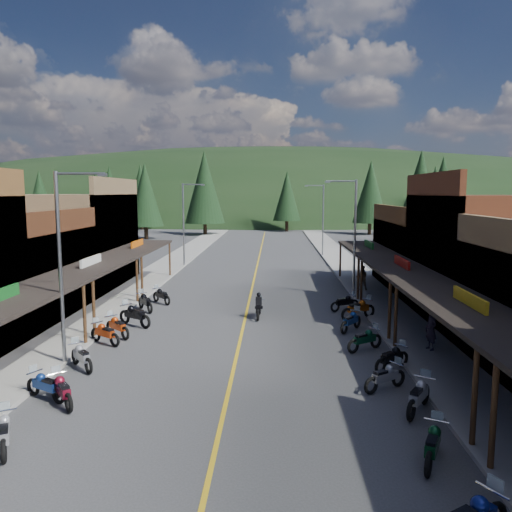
# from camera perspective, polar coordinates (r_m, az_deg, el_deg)

# --- Properties ---
(ground) EXTENTS (220.00, 220.00, 0.00)m
(ground) POSITION_cam_1_polar(r_m,az_deg,el_deg) (26.83, -1.49, -8.19)
(ground) COLOR #38383A
(ground) RESTS_ON ground
(centerline) EXTENTS (0.15, 90.00, 0.01)m
(centerline) POSITION_cam_1_polar(r_m,az_deg,el_deg) (46.39, 0.03, -1.57)
(centerline) COLOR gold
(centerline) RESTS_ON ground
(sidewalk_west) EXTENTS (3.40, 94.00, 0.15)m
(sidewalk_west) POSITION_cam_1_polar(r_m,az_deg,el_deg) (47.49, -10.53, -1.41)
(sidewalk_west) COLOR gray
(sidewalk_west) RESTS_ON ground
(sidewalk_east) EXTENTS (3.40, 94.00, 0.15)m
(sidewalk_east) POSITION_cam_1_polar(r_m,az_deg,el_deg) (46.89, 10.72, -1.52)
(sidewalk_east) COLOR gray
(sidewalk_east) RESTS_ON ground
(shop_west_2) EXTENTS (10.90, 9.00, 6.20)m
(shop_west_2) POSITION_cam_1_polar(r_m,az_deg,el_deg) (31.85, -26.85, -1.85)
(shop_west_2) COLOR #3F2111
(shop_west_2) RESTS_ON ground
(shop_west_3) EXTENTS (10.90, 10.20, 8.20)m
(shop_west_3) POSITION_cam_1_polar(r_m,az_deg,el_deg) (40.34, -20.41, 1.66)
(shop_west_3) COLOR brown
(shop_west_3) RESTS_ON ground
(shop_east_2) EXTENTS (10.90, 9.00, 8.20)m
(shop_east_2) POSITION_cam_1_polar(r_m,az_deg,el_deg) (30.30, 25.71, -0.33)
(shop_east_2) COLOR #562B19
(shop_east_2) RESTS_ON ground
(shop_east_3) EXTENTS (10.90, 10.20, 6.20)m
(shop_east_3) POSITION_cam_1_polar(r_m,az_deg,el_deg) (39.32, 20.01, 0.09)
(shop_east_3) COLOR #4C2D16
(shop_east_3) RESTS_ON ground
(streetlight_0) EXTENTS (2.16, 0.18, 8.00)m
(streetlight_0) POSITION_cam_1_polar(r_m,az_deg,el_deg) (21.75, -21.17, -0.33)
(streetlight_0) COLOR gray
(streetlight_0) RESTS_ON ground
(streetlight_1) EXTENTS (2.16, 0.18, 8.00)m
(streetlight_1) POSITION_cam_1_polar(r_m,az_deg,el_deg) (48.64, -8.12, 4.04)
(streetlight_1) COLOR gray
(streetlight_1) RESTS_ON ground
(streetlight_2) EXTENTS (2.16, 0.18, 8.00)m
(streetlight_2) POSITION_cam_1_polar(r_m,az_deg,el_deg) (34.33, 11.00, 2.65)
(streetlight_2) COLOR gray
(streetlight_2) RESTS_ON ground
(streetlight_3) EXTENTS (2.16, 0.18, 8.00)m
(streetlight_3) POSITION_cam_1_polar(r_m,az_deg,el_deg) (56.13, 7.52, 4.48)
(streetlight_3) COLOR gray
(streetlight_3) RESTS_ON ground
(ridge_hill) EXTENTS (310.00, 140.00, 60.00)m
(ridge_hill) POSITION_cam_1_polar(r_m,az_deg,el_deg) (160.97, 1.47, 4.75)
(ridge_hill) COLOR black
(ridge_hill) RESTS_ON ground
(pine_0) EXTENTS (5.04, 5.04, 11.00)m
(pine_0) POSITION_cam_1_polar(r_m,az_deg,el_deg) (97.17, -23.46, 6.30)
(pine_0) COLOR black
(pine_0) RESTS_ON ground
(pine_1) EXTENTS (5.88, 5.88, 12.50)m
(pine_1) POSITION_cam_1_polar(r_m,az_deg,el_deg) (99.17, -13.03, 7.16)
(pine_1) COLOR black
(pine_1) RESTS_ON ground
(pine_2) EXTENTS (6.72, 6.72, 14.00)m
(pine_2) POSITION_cam_1_polar(r_m,az_deg,el_deg) (84.61, -5.90, 7.82)
(pine_2) COLOR black
(pine_2) RESTS_ON ground
(pine_3) EXTENTS (5.04, 5.04, 11.00)m
(pine_3) POSITION_cam_1_polar(r_m,az_deg,el_deg) (91.84, 3.56, 6.86)
(pine_3) COLOR black
(pine_3) RESTS_ON ground
(pine_4) EXTENTS (5.88, 5.88, 12.50)m
(pine_4) POSITION_cam_1_polar(r_m,az_deg,el_deg) (87.36, 12.96, 7.17)
(pine_4) COLOR black
(pine_4) RESTS_ON ground
(pine_5) EXTENTS (6.72, 6.72, 14.00)m
(pine_5) POSITION_cam_1_polar(r_m,az_deg,el_deg) (103.03, 20.54, 7.30)
(pine_5) COLOR black
(pine_5) RESTS_ON ground
(pine_7) EXTENTS (5.88, 5.88, 12.50)m
(pine_7) POSITION_cam_1_polar(r_m,az_deg,el_deg) (107.21, -16.36, 7.05)
(pine_7) COLOR black
(pine_7) RESTS_ON ground
(pine_8) EXTENTS (4.48, 4.48, 10.00)m
(pine_8) POSITION_cam_1_polar(r_m,az_deg,el_deg) (69.92, -17.79, 5.98)
(pine_8) COLOR black
(pine_8) RESTS_ON ground
(pine_9) EXTENTS (4.93, 4.93, 10.80)m
(pine_9) POSITION_cam_1_polar(r_m,az_deg,el_deg) (74.27, 19.71, 6.27)
(pine_9) COLOR black
(pine_9) RESTS_ON ground
(pine_10) EXTENTS (5.38, 5.38, 11.60)m
(pine_10) POSITION_cam_1_polar(r_m,az_deg,el_deg) (78.30, -12.55, 6.85)
(pine_10) COLOR black
(pine_10) RESTS_ON ground
(pine_11) EXTENTS (5.82, 5.82, 12.40)m
(pine_11) POSITION_cam_1_polar(r_m,az_deg,el_deg) (66.40, 18.26, 6.96)
(pine_11) COLOR black
(pine_11) RESTS_ON ground
(bike_west_2) EXTENTS (1.48, 2.07, 1.14)m
(bike_west_2) POSITION_cam_1_polar(r_m,az_deg,el_deg) (16.27, -26.84, -17.44)
(bike_west_2) COLOR #A4A3A8
(bike_west_2) RESTS_ON ground
(bike_west_3) EXTENTS (1.79, 2.00, 1.16)m
(bike_west_3) POSITION_cam_1_polar(r_m,az_deg,el_deg) (18.58, -21.29, -13.97)
(bike_west_3) COLOR maroon
(bike_west_3) RESTS_ON ground
(bike_west_4) EXTENTS (2.00, 1.50, 1.10)m
(bike_west_4) POSITION_cam_1_polar(r_m,az_deg,el_deg) (19.26, -22.95, -13.38)
(bike_west_4) COLOR navy
(bike_west_4) RESTS_ON ground
(bike_west_5) EXTENTS (1.87, 1.97, 1.16)m
(bike_west_5) POSITION_cam_1_polar(r_m,az_deg,el_deg) (21.83, -19.32, -10.67)
(bike_west_5) COLOR #97969B
(bike_west_5) RESTS_ON ground
(bike_west_6) EXTENTS (2.07, 1.75, 1.18)m
(bike_west_6) POSITION_cam_1_polar(r_m,az_deg,el_deg) (24.89, -16.90, -8.34)
(bike_west_6) COLOR #B3350C
(bike_west_6) RESTS_ON ground
(bike_west_7) EXTENTS (1.99, 1.94, 1.19)m
(bike_west_7) POSITION_cam_1_polar(r_m,az_deg,el_deg) (25.93, -15.57, -7.65)
(bike_west_7) COLOR #C53D0E
(bike_west_7) RESTS_ON ground
(bike_west_8) EXTENTS (2.38, 1.97, 1.34)m
(bike_west_8) POSITION_cam_1_polar(r_m,az_deg,el_deg) (27.69, -13.71, -6.47)
(bike_west_8) COLOR black
(bike_west_8) RESTS_ON ground
(bike_west_9) EXTENTS (1.80, 2.16, 1.22)m
(bike_west_9) POSITION_cam_1_polar(r_m,az_deg,el_deg) (31.07, -12.54, -5.05)
(bike_west_9) COLOR black
(bike_west_9) RESTS_ON ground
(bike_west_10) EXTENTS (1.83, 1.90, 1.13)m
(bike_west_10) POSITION_cam_1_polar(r_m,az_deg,el_deg) (32.92, -10.76, -4.39)
(bike_west_10) COLOR black
(bike_west_10) RESTS_ON ground
(bike_east_2) EXTENTS (1.47, 2.11, 1.15)m
(bike_east_2) POSITION_cam_1_polar(r_m,az_deg,el_deg) (14.85, 19.56, -19.48)
(bike_east_2) COLOR #0B371A
(bike_east_2) RESTS_ON ground
(bike_east_3) EXTENTS (1.75, 2.19, 1.22)m
(bike_east_3) POSITION_cam_1_polar(r_m,az_deg,el_deg) (17.68, 18.10, -14.83)
(bike_east_3) COLOR #A6A5AB
(bike_east_3) RESTS_ON ground
(bike_east_4) EXTENTS (1.98, 1.62, 1.11)m
(bike_east_4) POSITION_cam_1_polar(r_m,az_deg,el_deg) (19.17, 14.54, -13.11)
(bike_east_4) COLOR gray
(bike_east_4) RESTS_ON ground
(bike_east_5) EXTENTS (1.96, 1.78, 1.14)m
(bike_east_5) POSITION_cam_1_polar(r_m,az_deg,el_deg) (21.22, 15.29, -11.07)
(bike_east_5) COLOR black
(bike_east_5) RESTS_ON ground
(bike_east_6) EXTENTS (2.04, 1.71, 1.15)m
(bike_east_6) POSITION_cam_1_polar(r_m,az_deg,el_deg) (23.44, 12.34, -9.19)
(bike_east_6) COLOR #0B3922
(bike_east_6) RESTS_ON ground
(bike_east_7) EXTENTS (1.76, 2.10, 1.19)m
(bike_east_7) POSITION_cam_1_polar(r_m,az_deg,el_deg) (26.48, 10.80, -7.20)
(bike_east_7) COLOR navy
(bike_east_7) RESTS_ON ground
(bike_east_8) EXTENTS (2.39, 1.88, 1.33)m
(bike_east_8) POSITION_cam_1_polar(r_m,az_deg,el_deg) (28.91, 11.61, -5.84)
(bike_east_8) COLOR #9A430B
(bike_east_8) RESTS_ON ground
(bike_east_9) EXTENTS (2.04, 1.48, 1.12)m
(bike_east_9) POSITION_cam_1_polar(r_m,az_deg,el_deg) (30.81, 10.12, -5.19)
(bike_east_9) COLOR black
(bike_east_9) RESTS_ON ground
(rider_on_bike) EXTENTS (0.75, 2.04, 1.54)m
(rider_on_bike) POSITION_cam_1_polar(r_m,az_deg,el_deg) (28.69, 0.32, -5.89)
(rider_on_bike) COLOR black
(rider_on_bike) RESTS_ON ground
(pedestrian_east_a) EXTENTS (0.61, 0.77, 1.83)m
(pedestrian_east_a) POSITION_cam_1_polar(r_m,az_deg,el_deg) (23.82, 19.39, -7.95)
(pedestrian_east_a) COLOR #241E2E
(pedestrian_east_a) RESTS_ON sidewalk_east
(pedestrian_east_b) EXTENTS (0.88, 0.54, 1.77)m
(pedestrian_east_b) POSITION_cam_1_polar(r_m,az_deg,el_deg) (36.82, 12.00, -2.44)
(pedestrian_east_b) COLOR brown
(pedestrian_east_b) RESTS_ON sidewalk_east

